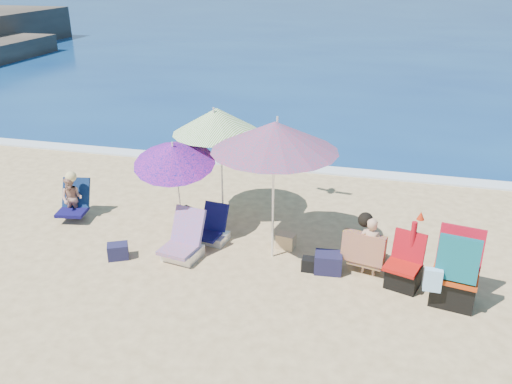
% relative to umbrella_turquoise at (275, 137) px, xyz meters
% --- Properties ---
extents(ground, '(120.00, 120.00, 0.00)m').
position_rel_umbrella_turquoise_xyz_m(ground, '(-0.01, -0.99, -2.10)').
color(ground, '#D8BC84').
rests_on(ground, ground).
extents(sea, '(120.00, 80.00, 0.12)m').
position_rel_umbrella_turquoise_xyz_m(sea, '(-0.01, 44.01, -2.15)').
color(sea, navy).
rests_on(sea, ground).
extents(foam, '(120.00, 0.50, 0.04)m').
position_rel_umbrella_turquoise_xyz_m(foam, '(-0.01, 4.11, -2.08)').
color(foam, white).
rests_on(foam, ground).
extents(umbrella_turquoise, '(2.73, 2.73, 2.39)m').
position_rel_umbrella_turquoise_xyz_m(umbrella_turquoise, '(0.00, 0.00, 0.00)').
color(umbrella_turquoise, white).
rests_on(umbrella_turquoise, ground).
extents(umbrella_striped, '(2.08, 2.08, 2.24)m').
position_rel_umbrella_turquoise_xyz_m(umbrella_striped, '(-1.34, 1.13, -0.15)').
color(umbrella_striped, white).
rests_on(umbrella_striped, ground).
extents(umbrella_blue, '(1.74, 1.79, 1.97)m').
position_rel_umbrella_turquoise_xyz_m(umbrella_blue, '(-1.82, 0.16, -0.49)').
color(umbrella_blue, white).
rests_on(umbrella_blue, ground).
extents(furled_umbrella, '(0.22, 0.30, 1.15)m').
position_rel_umbrella_turquoise_xyz_m(furled_umbrella, '(2.29, -0.36, -1.47)').
color(furled_umbrella, '#AD0C18').
rests_on(furled_umbrella, ground).
extents(chair_navy, '(0.62, 0.68, 0.66)m').
position_rel_umbrella_turquoise_xyz_m(chair_navy, '(-1.15, 0.13, -1.93)').
color(chair_navy, '#0B0C40').
rests_on(chair_navy, ground).
extents(chair_rainbow, '(0.70, 0.85, 0.81)m').
position_rel_umbrella_turquoise_xyz_m(chair_rainbow, '(-1.46, -0.54, -1.89)').
color(chair_rainbow, '#E45053').
rests_on(chair_rainbow, ground).
extents(camp_chair_left, '(0.64, 0.65, 0.87)m').
position_rel_umbrella_turquoise_xyz_m(camp_chair_left, '(2.19, -0.55, -1.84)').
color(camp_chair_left, '#B3120C').
rests_on(camp_chair_left, ground).
extents(camp_chair_right, '(0.84, 0.78, 1.18)m').
position_rel_umbrella_turquoise_xyz_m(camp_chair_right, '(2.89, -0.84, -1.68)').
color(camp_chair_right, '#C73A0E').
rests_on(camp_chair_right, ground).
extents(person_center, '(0.76, 0.62, 1.01)m').
position_rel_umbrella_turquoise_xyz_m(person_center, '(1.60, -0.30, -1.61)').
color(person_center, tan).
rests_on(person_center, ground).
extents(person_left, '(0.64, 0.77, 0.98)m').
position_rel_umbrella_turquoise_xyz_m(person_left, '(-4.08, 0.33, -1.66)').
color(person_left, tan).
rests_on(person_left, ground).
extents(bag_navy_a, '(0.42, 0.37, 0.27)m').
position_rel_umbrella_turquoise_xyz_m(bag_navy_a, '(-2.52, -0.86, -1.97)').
color(bag_navy_a, '#1C1C3E').
rests_on(bag_navy_a, ground).
extents(bag_black_a, '(0.32, 0.29, 0.19)m').
position_rel_umbrella_turquoise_xyz_m(bag_black_a, '(-1.95, 0.94, -2.01)').
color(bag_black_a, black).
rests_on(bag_black_a, ground).
extents(bag_tan, '(0.35, 0.27, 0.27)m').
position_rel_umbrella_turquoise_xyz_m(bag_tan, '(0.19, 0.18, -1.97)').
color(bag_tan, tan).
rests_on(bag_tan, ground).
extents(bag_navy_b, '(0.47, 0.37, 0.33)m').
position_rel_umbrella_turquoise_xyz_m(bag_navy_b, '(1.01, -0.42, -1.94)').
color(bag_navy_b, '#1A1937').
rests_on(bag_navy_b, ground).
extents(bag_black_b, '(0.29, 0.20, 0.22)m').
position_rel_umbrella_turquoise_xyz_m(bag_black_b, '(0.73, -0.46, -1.99)').
color(bag_black_b, black).
rests_on(bag_black_b, ground).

